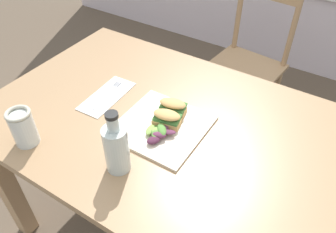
{
  "coord_description": "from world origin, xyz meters",
  "views": [
    {
      "loc": [
        0.4,
        -0.58,
        1.54
      ],
      "look_at": [
        -0.06,
        0.16,
        0.76
      ],
      "focal_mm": 35.51,
      "sensor_mm": 36.0,
      "label": 1
    }
  ],
  "objects_px": {
    "sandwich_half_front": "(167,118)",
    "mason_jar_iced_tea": "(24,129)",
    "sandwich_half_back": "(173,107)",
    "bottle_cold_brew": "(117,150)",
    "dining_table": "(160,142)",
    "plate_lunch": "(162,126)",
    "chair_wooden_far": "(247,65)",
    "fork_on_napkin": "(109,93)"
  },
  "relations": [
    {
      "from": "sandwich_half_front",
      "to": "mason_jar_iced_tea",
      "type": "distance_m",
      "value": 0.47
    },
    {
      "from": "plate_lunch",
      "to": "mason_jar_iced_tea",
      "type": "relative_size",
      "value": 2.25
    },
    {
      "from": "mason_jar_iced_tea",
      "to": "plate_lunch",
      "type": "bearing_deg",
      "value": 41.12
    },
    {
      "from": "dining_table",
      "to": "sandwich_half_back",
      "type": "height_order",
      "value": "sandwich_half_back"
    },
    {
      "from": "fork_on_napkin",
      "to": "bottle_cold_brew",
      "type": "relative_size",
      "value": 0.85
    },
    {
      "from": "fork_on_napkin",
      "to": "mason_jar_iced_tea",
      "type": "relative_size",
      "value": 1.42
    },
    {
      "from": "bottle_cold_brew",
      "to": "sandwich_half_front",
      "type": "bearing_deg",
      "value": 83.41
    },
    {
      "from": "chair_wooden_far",
      "to": "bottle_cold_brew",
      "type": "bearing_deg",
      "value": -89.1
    },
    {
      "from": "mason_jar_iced_tea",
      "to": "sandwich_half_front",
      "type": "bearing_deg",
      "value": 41.44
    },
    {
      "from": "sandwich_half_front",
      "to": "sandwich_half_back",
      "type": "relative_size",
      "value": 1.0
    },
    {
      "from": "plate_lunch",
      "to": "fork_on_napkin",
      "type": "relative_size",
      "value": 1.58
    },
    {
      "from": "plate_lunch",
      "to": "bottle_cold_brew",
      "type": "bearing_deg",
      "value": -93.89
    },
    {
      "from": "bottle_cold_brew",
      "to": "chair_wooden_far",
      "type": "bearing_deg",
      "value": 90.9
    },
    {
      "from": "sandwich_half_front",
      "to": "bottle_cold_brew",
      "type": "xyz_separation_m",
      "value": [
        -0.03,
        -0.23,
        0.04
      ]
    },
    {
      "from": "dining_table",
      "to": "bottle_cold_brew",
      "type": "distance_m",
      "value": 0.32
    },
    {
      "from": "bottle_cold_brew",
      "to": "mason_jar_iced_tea",
      "type": "distance_m",
      "value": 0.33
    },
    {
      "from": "sandwich_half_back",
      "to": "bottle_cold_brew",
      "type": "distance_m",
      "value": 0.3
    },
    {
      "from": "sandwich_half_front",
      "to": "mason_jar_iced_tea",
      "type": "height_order",
      "value": "mason_jar_iced_tea"
    },
    {
      "from": "bottle_cold_brew",
      "to": "mason_jar_iced_tea",
      "type": "relative_size",
      "value": 1.68
    },
    {
      "from": "dining_table",
      "to": "fork_on_napkin",
      "type": "distance_m",
      "value": 0.28
    },
    {
      "from": "chair_wooden_far",
      "to": "sandwich_half_back",
      "type": "height_order",
      "value": "chair_wooden_far"
    },
    {
      "from": "sandwich_half_back",
      "to": "mason_jar_iced_tea",
      "type": "distance_m",
      "value": 0.5
    },
    {
      "from": "bottle_cold_brew",
      "to": "mason_jar_iced_tea",
      "type": "height_order",
      "value": "bottle_cold_brew"
    },
    {
      "from": "sandwich_half_back",
      "to": "mason_jar_iced_tea",
      "type": "height_order",
      "value": "mason_jar_iced_tea"
    },
    {
      "from": "fork_on_napkin",
      "to": "bottle_cold_brew",
      "type": "height_order",
      "value": "bottle_cold_brew"
    },
    {
      "from": "dining_table",
      "to": "sandwich_half_front",
      "type": "distance_m",
      "value": 0.17
    },
    {
      "from": "chair_wooden_far",
      "to": "plate_lunch",
      "type": "distance_m",
      "value": 1.03
    },
    {
      "from": "dining_table",
      "to": "fork_on_napkin",
      "type": "height_order",
      "value": "fork_on_napkin"
    },
    {
      "from": "dining_table",
      "to": "fork_on_napkin",
      "type": "xyz_separation_m",
      "value": [
        -0.24,
        0.02,
        0.13
      ]
    },
    {
      "from": "dining_table",
      "to": "bottle_cold_brew",
      "type": "xyz_separation_m",
      "value": [
        0.02,
        -0.25,
        0.2
      ]
    },
    {
      "from": "sandwich_half_front",
      "to": "mason_jar_iced_tea",
      "type": "relative_size",
      "value": 0.8
    },
    {
      "from": "plate_lunch",
      "to": "mason_jar_iced_tea",
      "type": "bearing_deg",
      "value": -138.88
    },
    {
      "from": "dining_table",
      "to": "chair_wooden_far",
      "type": "height_order",
      "value": "chair_wooden_far"
    },
    {
      "from": "chair_wooden_far",
      "to": "plate_lunch",
      "type": "relative_size",
      "value": 2.96
    },
    {
      "from": "plate_lunch",
      "to": "mason_jar_iced_tea",
      "type": "distance_m",
      "value": 0.45
    },
    {
      "from": "chair_wooden_far",
      "to": "sandwich_half_back",
      "type": "bearing_deg",
      "value": -88.05
    },
    {
      "from": "chair_wooden_far",
      "to": "sandwich_half_front",
      "type": "xyz_separation_m",
      "value": [
        0.05,
        -0.97,
        0.33
      ]
    },
    {
      "from": "fork_on_napkin",
      "to": "sandwich_half_back",
      "type": "bearing_deg",
      "value": 5.66
    },
    {
      "from": "plate_lunch",
      "to": "chair_wooden_far",
      "type": "bearing_deg",
      "value": 91.97
    },
    {
      "from": "plate_lunch",
      "to": "fork_on_napkin",
      "type": "height_order",
      "value": "plate_lunch"
    },
    {
      "from": "dining_table",
      "to": "plate_lunch",
      "type": "xyz_separation_m",
      "value": [
        0.03,
        -0.03,
        0.13
      ]
    },
    {
      "from": "plate_lunch",
      "to": "sandwich_half_back",
      "type": "height_order",
      "value": "sandwich_half_back"
    }
  ]
}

